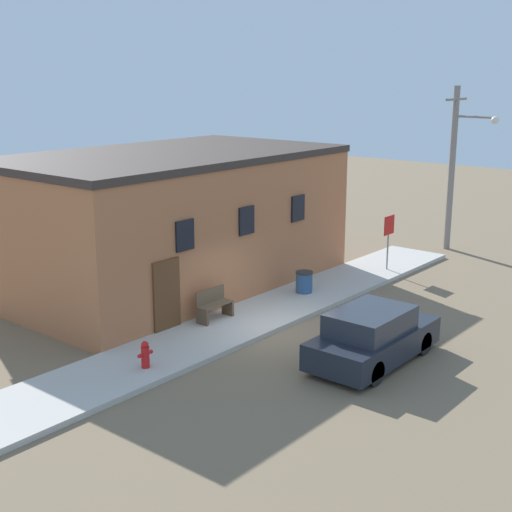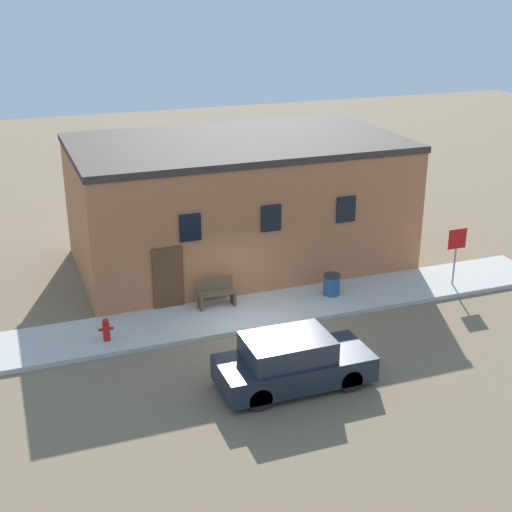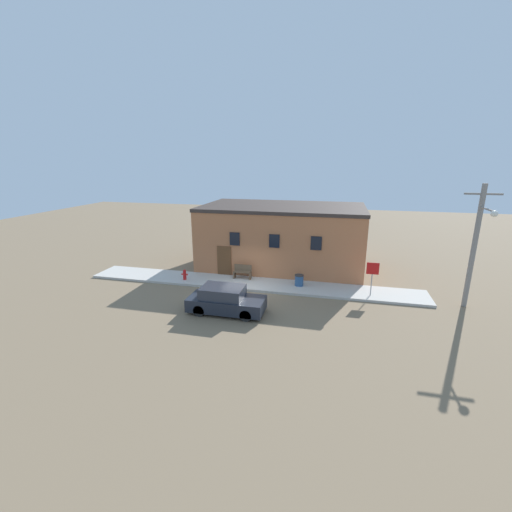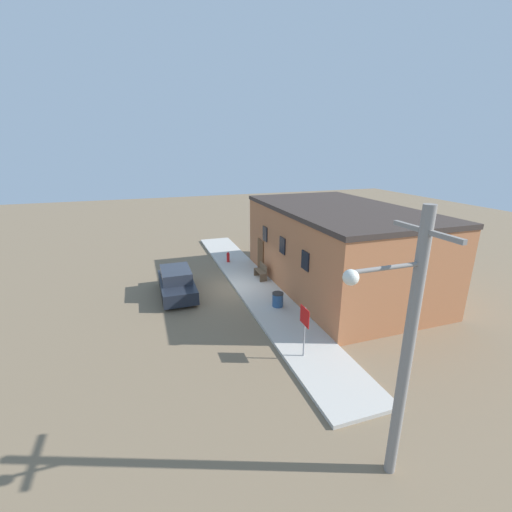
{
  "view_description": "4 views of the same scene",
  "coord_description": "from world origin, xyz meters",
  "px_view_note": "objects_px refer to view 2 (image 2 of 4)",
  "views": [
    {
      "loc": [
        -15.48,
        -11.89,
        7.3
      ],
      "look_at": [
        0.42,
        1.22,
        2.0
      ],
      "focal_mm": 50.0,
      "sensor_mm": 36.0,
      "label": 1
    },
    {
      "loc": [
        -6.84,
        -18.28,
        10.09
      ],
      "look_at": [
        0.42,
        1.22,
        2.0
      ],
      "focal_mm": 50.0,
      "sensor_mm": 36.0,
      "label": 2
    },
    {
      "loc": [
        5.32,
        -19.39,
        7.95
      ],
      "look_at": [
        0.42,
        1.22,
        2.0
      ],
      "focal_mm": 24.0,
      "sensor_mm": 36.0,
      "label": 3
    },
    {
      "loc": [
        17.85,
        -4.68,
        7.88
      ],
      "look_at": [
        0.42,
        1.22,
        2.0
      ],
      "focal_mm": 24.0,
      "sensor_mm": 36.0,
      "label": 4
    }
  ],
  "objects_px": {
    "fire_hydrant": "(106,329)",
    "stop_sign": "(457,246)",
    "trash_bin": "(332,284)",
    "bench": "(216,294)",
    "parked_car": "(292,363)"
  },
  "relations": [
    {
      "from": "parked_car",
      "to": "fire_hydrant",
      "type": "bearing_deg",
      "value": 136.6
    },
    {
      "from": "stop_sign",
      "to": "trash_bin",
      "type": "height_order",
      "value": "stop_sign"
    },
    {
      "from": "bench",
      "to": "trash_bin",
      "type": "height_order",
      "value": "bench"
    },
    {
      "from": "fire_hydrant",
      "to": "stop_sign",
      "type": "distance_m",
      "value": 12.06
    },
    {
      "from": "stop_sign",
      "to": "bench",
      "type": "distance_m",
      "value": 8.41
    },
    {
      "from": "stop_sign",
      "to": "bench",
      "type": "bearing_deg",
      "value": 171.69
    },
    {
      "from": "fire_hydrant",
      "to": "stop_sign",
      "type": "xyz_separation_m",
      "value": [
        12.01,
        -0.07,
        1.09
      ]
    },
    {
      "from": "bench",
      "to": "parked_car",
      "type": "relative_size",
      "value": 0.29
    },
    {
      "from": "trash_bin",
      "to": "stop_sign",
      "type": "bearing_deg",
      "value": -9.28
    },
    {
      "from": "fire_hydrant",
      "to": "stop_sign",
      "type": "relative_size",
      "value": 0.34
    },
    {
      "from": "stop_sign",
      "to": "parked_car",
      "type": "bearing_deg",
      "value": -153.16
    },
    {
      "from": "stop_sign",
      "to": "trash_bin",
      "type": "relative_size",
      "value": 2.83
    },
    {
      "from": "parked_car",
      "to": "bench",
      "type": "bearing_deg",
      "value": 95.42
    },
    {
      "from": "fire_hydrant",
      "to": "trash_bin",
      "type": "height_order",
      "value": "trash_bin"
    },
    {
      "from": "stop_sign",
      "to": "bench",
      "type": "relative_size",
      "value": 1.7
    }
  ]
}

